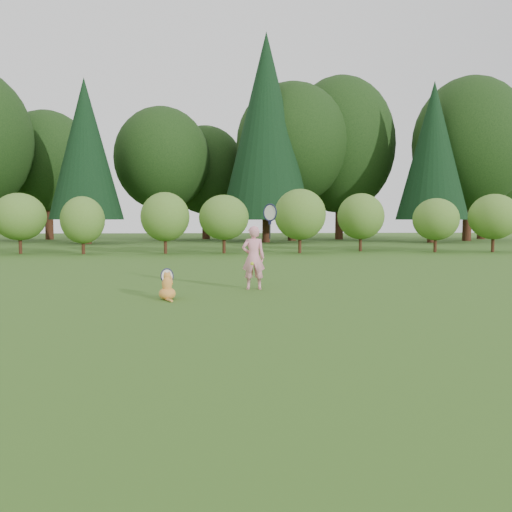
{
  "coord_description": "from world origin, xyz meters",
  "views": [
    {
      "loc": [
        -0.53,
        -9.1,
        1.39
      ],
      "look_at": [
        0.2,
        0.8,
        0.7
      ],
      "focal_mm": 35.0,
      "sensor_mm": 36.0,
      "label": 1
    }
  ],
  "objects": [
    {
      "name": "child",
      "position": [
        0.17,
        1.03,
        0.68
      ],
      "size": [
        0.7,
        0.42,
        1.95
      ],
      "rotation": [
        0.0,
        0.0,
        3.16
      ],
      "color": "pink",
      "rests_on": "ground"
    },
    {
      "name": "shrub_row",
      "position": [
        0.0,
        13.0,
        1.4
      ],
      "size": [
        28.0,
        3.0,
        2.8
      ],
      "primitive_type": null,
      "color": "#4C7323",
      "rests_on": "ground"
    },
    {
      "name": "ground",
      "position": [
        0.0,
        0.0,
        0.0
      ],
      "size": [
        100.0,
        100.0,
        0.0
      ],
      "primitive_type": "plane",
      "color": "#224C15",
      "rests_on": "ground"
    },
    {
      "name": "woodland_backdrop",
      "position": [
        0.0,
        23.0,
        7.5
      ],
      "size": [
        48.0,
        10.0,
        15.0
      ],
      "primitive_type": null,
      "color": "black",
      "rests_on": "ground"
    },
    {
      "name": "cat",
      "position": [
        -1.46,
        -0.17,
        0.26
      ],
      "size": [
        0.34,
        0.66,
        0.69
      ],
      "rotation": [
        0.0,
        0.0,
        -0.01
      ],
      "color": "orange",
      "rests_on": "ground"
    },
    {
      "name": "tennis_ball",
      "position": [
        0.08,
        0.2,
        0.6
      ],
      "size": [
        0.07,
        0.07,
        0.07
      ],
      "color": "#9FC817",
      "rests_on": "ground"
    }
  ]
}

